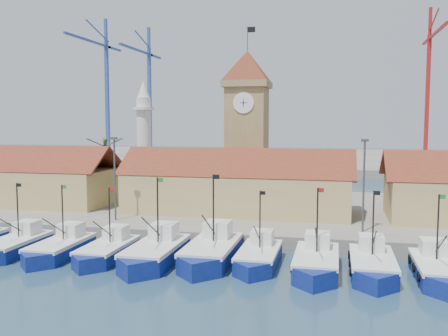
# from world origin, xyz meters

# --- Properties ---
(ground) EXTENTS (400.00, 400.00, 0.00)m
(ground) POSITION_xyz_m (0.00, 0.00, 0.00)
(ground) COLOR navy
(ground) RESTS_ON ground
(quay) EXTENTS (140.00, 32.00, 1.50)m
(quay) POSITION_xyz_m (0.00, 24.00, 0.75)
(quay) COLOR gray
(quay) RESTS_ON ground
(terminal) EXTENTS (240.00, 80.00, 2.00)m
(terminal) POSITION_xyz_m (0.00, 110.00, 1.00)
(terminal) COLOR gray
(terminal) RESTS_ON ground
(boat_1) EXTENTS (3.33, 9.13, 6.91)m
(boat_1) POSITION_xyz_m (-17.46, 1.89, 0.71)
(boat_1) COLOR navy
(boat_1) RESTS_ON ground
(boat_2) EXTENTS (3.31, 9.06, 6.86)m
(boat_2) POSITION_xyz_m (-12.86, 1.94, 0.71)
(boat_2) COLOR navy
(boat_2) RESTS_ON ground
(boat_3) EXTENTS (3.24, 8.87, 6.71)m
(boat_3) POSITION_xyz_m (-8.30, 2.11, 0.69)
(boat_3) COLOR navy
(boat_3) RESTS_ON ground
(boat_4) EXTENTS (3.76, 10.29, 7.79)m
(boat_4) POSITION_xyz_m (-3.72, 1.92, 0.81)
(boat_4) COLOR navy
(boat_4) RESTS_ON ground
(boat_5) EXTENTS (3.89, 10.65, 8.06)m
(boat_5) POSITION_xyz_m (0.95, 3.22, 0.83)
(boat_5) COLOR navy
(boat_5) RESTS_ON ground
(boat_6) EXTENTS (3.23, 8.85, 6.70)m
(boat_6) POSITION_xyz_m (5.11, 3.15, 0.69)
(boat_6) COLOR navy
(boat_6) RESTS_ON ground
(boat_7) EXTENTS (3.49, 9.57, 7.24)m
(boat_7) POSITION_xyz_m (9.95, 2.29, 0.75)
(boat_7) COLOR navy
(boat_7) RESTS_ON ground
(boat_8) EXTENTS (3.43, 9.39, 7.11)m
(boat_8) POSITION_xyz_m (14.35, 2.51, 0.73)
(boat_8) COLOR navy
(boat_8) RESTS_ON ground
(boat_9) EXTENTS (3.37, 9.24, 6.99)m
(boat_9) POSITION_xyz_m (19.17, 2.33, 0.72)
(boat_9) COLOR navy
(boat_9) RESTS_ON ground
(hall_left) EXTENTS (31.20, 10.13, 7.61)m
(hall_left) POSITION_xyz_m (-32.00, 20.00, 3.99)
(hall_left) COLOR tan
(hall_left) RESTS_ON quay
(hall_center) EXTENTS (27.04, 10.13, 7.61)m
(hall_center) POSITION_xyz_m (0.00, 20.00, 3.99)
(hall_center) COLOR tan
(hall_center) RESTS_ON quay
(clock_tower) EXTENTS (5.80, 5.80, 22.70)m
(clock_tower) POSITION_xyz_m (0.00, 26.00, 11.96)
(clock_tower) COLOR #9F8852
(clock_tower) RESTS_ON quay
(minaret) EXTENTS (3.00, 3.00, 16.30)m
(minaret) POSITION_xyz_m (-15.00, 28.00, 9.73)
(minaret) COLOR silver
(minaret) RESTS_ON quay
(palm_tree) EXTENTS (5.60, 5.03, 8.39)m
(palm_tree) POSITION_xyz_m (-20.00, 26.00, 6.25)
(palm_tree) COLOR brown
(palm_tree) RESTS_ON quay
(lamp_posts) EXTENTS (80.70, 0.25, 9.03)m
(lamp_posts) POSITION_xyz_m (0.50, 12.00, 6.48)
(lamp_posts) COLOR #3F3F44
(lamp_posts) RESTS_ON quay
(crane_blue_far) EXTENTS (1.00, 33.46, 40.54)m
(crane_blue_far) POSITION_xyz_m (-56.39, 100.43, 24.57)
(crane_blue_far) COLOR #304B95
(crane_blue_far) RESTS_ON terminal
(crane_blue_near) EXTENTS (1.00, 31.17, 38.63)m
(crane_blue_near) POSITION_xyz_m (-45.18, 106.72, 23.32)
(crane_blue_near) COLOR #304B95
(crane_blue_near) RESTS_ON terminal
(crane_red_right) EXTENTS (1.00, 32.00, 40.00)m
(crane_red_right) POSITION_xyz_m (34.62, 103.64, 24.15)
(crane_red_right) COLOR #A51919
(crane_red_right) RESTS_ON terminal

